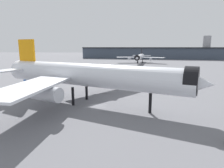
{
  "coord_description": "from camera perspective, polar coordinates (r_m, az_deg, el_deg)",
  "views": [
    {
      "loc": [
        7.99,
        -46.72,
        14.83
      ],
      "look_at": [
        3.71,
        -0.48,
        5.87
      ],
      "focal_mm": 31.06,
      "sensor_mm": 36.0,
      "label": 1
    }
  ],
  "objects": [
    {
      "name": "ground",
      "position": [
        49.66,
        -4.24,
        -6.48
      ],
      "size": [
        900.0,
        900.0,
        0.0
      ],
      "primitive_type": "plane",
      "color": "slate"
    },
    {
      "name": "airliner_near_gate",
      "position": [
        50.74,
        -7.48,
        2.52
      ],
      "size": [
        57.23,
        51.05,
        17.01
      ],
      "rotation": [
        0.0,
        0.0,
        -0.38
      ],
      "color": "silver",
      "rests_on": "ground"
    },
    {
      "name": "airliner_far_taxiway",
      "position": [
        178.92,
        8.18,
        7.88
      ],
      "size": [
        44.3,
        48.94,
        12.86
      ],
      "rotation": [
        0.0,
        0.0,
        4.56
      ],
      "color": "silver",
      "rests_on": "ground"
    },
    {
      "name": "terminal_building",
      "position": [
        251.9,
        11.91,
        9.0
      ],
      "size": [
        174.79,
        46.48,
        27.46
      ],
      "rotation": [
        0.0,
        0.0,
        -0.11
      ],
      "color": "#3D4756",
      "rests_on": "ground"
    },
    {
      "name": "service_truck_front",
      "position": [
        81.92,
        -22.45,
        0.79
      ],
      "size": [
        5.64,
        2.89,
        3.0
      ],
      "rotation": [
        0.0,
        0.0,
        3.21
      ],
      "color": "black",
      "rests_on": "ground"
    },
    {
      "name": "traffic_cone_near_nose",
      "position": [
        87.2,
        -10.52,
        1.15
      ],
      "size": [
        0.5,
        0.5,
        0.62
      ],
      "primitive_type": "cone",
      "color": "#F2600C",
      "rests_on": "ground"
    }
  ]
}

